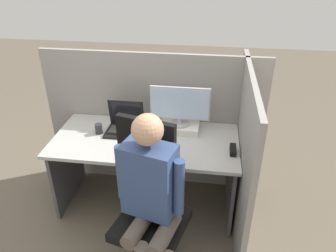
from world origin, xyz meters
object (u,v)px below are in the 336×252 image
(laptop, at_px, (125,126))
(monitor, at_px, (180,105))
(paper_box, at_px, (179,127))
(carrot_toy, at_px, (139,155))
(person, at_px, (150,196))
(stapler, at_px, (233,150))
(office_chair, at_px, (149,200))
(pen_cup, at_px, (99,129))

(laptop, bearing_deg, monitor, 10.44)
(paper_box, height_order, carrot_toy, paper_box)
(monitor, height_order, person, person)
(stapler, height_order, person, person)
(laptop, relative_size, carrot_toy, 2.68)
(office_chair, relative_size, person, 0.87)
(carrot_toy, bearing_deg, person, -69.39)
(pen_cup, bearing_deg, stapler, -7.04)
(carrot_toy, height_order, person, person)
(laptop, bearing_deg, paper_box, 10.11)
(office_chair, bearing_deg, carrot_toy, 113.50)
(office_chair, bearing_deg, stapler, 39.61)
(person, bearing_deg, laptop, 114.11)
(carrot_toy, bearing_deg, pen_cup, 143.53)
(laptop, distance_m, stapler, 0.97)
(paper_box, bearing_deg, carrot_toy, -119.31)
(paper_box, bearing_deg, stapler, -33.24)
(laptop, height_order, carrot_toy, laptop)
(paper_box, distance_m, stapler, 0.56)
(carrot_toy, xyz_separation_m, pen_cup, (-0.43, 0.32, 0.02))
(stapler, relative_size, office_chair, 0.12)
(monitor, xyz_separation_m, carrot_toy, (-0.27, -0.48, -0.22))
(laptop, xyz_separation_m, person, (0.40, -0.88, -0.00))
(laptop, xyz_separation_m, carrot_toy, (0.21, -0.39, -0.03))
(monitor, height_order, carrot_toy, monitor)
(stapler, bearing_deg, person, -129.50)
(carrot_toy, bearing_deg, paper_box, 60.69)
(laptop, relative_size, office_chair, 0.27)
(person, bearing_deg, monitor, 85.10)
(monitor, relative_size, laptop, 1.64)
(monitor, relative_size, stapler, 3.80)
(pen_cup, bearing_deg, office_chair, -48.24)
(stapler, distance_m, person, 0.86)
(office_chair, relative_size, pen_cup, 12.90)
(stapler, bearing_deg, monitor, 146.51)
(office_chair, bearing_deg, laptop, 116.17)
(stapler, bearing_deg, carrot_toy, -166.70)
(office_chair, bearing_deg, paper_box, 80.75)
(paper_box, xyz_separation_m, office_chair, (-0.13, -0.80, -0.16))
(paper_box, xyz_separation_m, stapler, (0.46, -0.30, -0.01))
(monitor, xyz_separation_m, person, (-0.08, -0.97, -0.19))
(monitor, distance_m, carrot_toy, 0.59)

